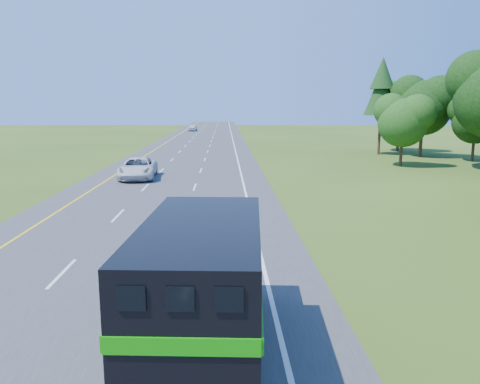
{
  "coord_description": "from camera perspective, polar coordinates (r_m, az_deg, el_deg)",
  "views": [
    {
      "loc": [
        4.07,
        3.74,
        6.01
      ],
      "look_at": [
        4.8,
        26.13,
        1.85
      ],
      "focal_mm": 35.0,
      "sensor_mm": 36.0,
      "label": 1
    }
  ],
  "objects": [
    {
      "name": "horse_truck",
      "position": [
        11.0,
        -4.28,
        -11.29
      ],
      "size": [
        2.96,
        8.1,
        3.53
      ],
      "rotation": [
        0.0,
        0.0,
        -0.06
      ],
      "color": "black",
      "rests_on": "road"
    },
    {
      "name": "lane_markings",
      "position": [
        46.82,
        -6.86,
        3.12
      ],
      "size": [
        11.15,
        260.0,
        0.01
      ],
      "color": "yellow",
      "rests_on": "road"
    },
    {
      "name": "white_suv",
      "position": [
        39.7,
        -12.33,
        2.87
      ],
      "size": [
        3.21,
        6.3,
        1.7
      ],
      "primitive_type": "imported",
      "rotation": [
        0.0,
        0.0,
        0.06
      ],
      "color": "silver",
      "rests_on": "road"
    },
    {
      "name": "road",
      "position": [
        46.82,
        -6.86,
        3.09
      ],
      "size": [
        15.0,
        260.0,
        0.04
      ],
      "primitive_type": "cube",
      "color": "#38383A",
      "rests_on": "ground"
    },
    {
      "name": "far_car",
      "position": [
        112.05,
        -5.8,
        7.81
      ],
      "size": [
        2.08,
        4.66,
        1.56
      ],
      "primitive_type": "imported",
      "rotation": [
        0.0,
        0.0,
        -0.05
      ],
      "color": "silver",
      "rests_on": "road"
    }
  ]
}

